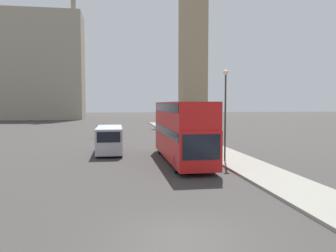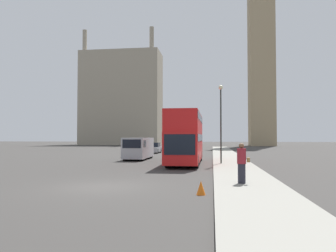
{
  "view_description": "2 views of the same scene",
  "coord_description": "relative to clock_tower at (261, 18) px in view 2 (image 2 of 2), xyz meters",
  "views": [
    {
      "loc": [
        -1.88,
        -9.51,
        4.12
      ],
      "look_at": [
        1.81,
        13.72,
        2.52
      ],
      "focal_mm": 35.0,
      "sensor_mm": 36.0,
      "label": 1
    },
    {
      "loc": [
        4.94,
        -14.36,
        2.24
      ],
      "look_at": [
        -0.04,
        22.46,
        3.52
      ],
      "focal_mm": 35.0,
      "sensor_mm": 36.0,
      "label": 2
    }
  ],
  "objects": [
    {
      "name": "clock_tower",
      "position": [
        0.0,
        0.0,
        0.0
      ],
      "size": [
        6.88,
        7.05,
        66.07
      ],
      "color": "tan",
      "rests_on": "ground_plane"
    },
    {
      "name": "parked_sedan",
      "position": [
        -21.22,
        -42.2,
        -33.19
      ],
      "size": [
        1.83,
        4.28,
        1.48
      ],
      "color": "#99999E",
      "rests_on": "ground_plane"
    },
    {
      "name": "ground_plane",
      "position": [
        -17.83,
        -73.73,
        -33.85
      ],
      "size": [
        300.0,
        300.0,
        0.0
      ],
      "primitive_type": "plane",
      "color": "#383533"
    },
    {
      "name": "red_double_decker_bus",
      "position": [
        -15.1,
        -60.46,
        -31.47
      ],
      "size": [
        2.48,
        10.92,
        4.24
      ],
      "color": "red",
      "rests_on": "ground_plane"
    },
    {
      "name": "sidewalk_strip",
      "position": [
        -11.27,
        -73.73,
        -33.78
      ],
      "size": [
        3.13,
        120.0,
        0.15
      ],
      "color": "gray",
      "rests_on": "ground_plane"
    },
    {
      "name": "pedestrian",
      "position": [
        -11.57,
        -72.86,
        -32.79
      ],
      "size": [
        0.57,
        0.41,
        1.83
      ],
      "color": "#23232D",
      "rests_on": "sidewalk_strip"
    },
    {
      "name": "traffic_cone",
      "position": [
        -13.34,
        -75.26,
        -33.58
      ],
      "size": [
        0.36,
        0.36,
        0.55
      ],
      "color": "orange",
      "rests_on": "ground_plane"
    },
    {
      "name": "building_block_distant",
      "position": [
        -40.23,
        8.39,
        -19.81
      ],
      "size": [
        23.79,
        10.52,
        34.15
      ],
      "color": "#9E937F",
      "rests_on": "ground_plane"
    },
    {
      "name": "street_lamp",
      "position": [
        -12.19,
        -61.36,
        -29.61
      ],
      "size": [
        0.36,
        0.36,
        6.32
      ],
      "color": "#2D332D",
      "rests_on": "sidewalk_strip"
    },
    {
      "name": "white_van",
      "position": [
        -20.28,
        -55.77,
        -32.67
      ],
      "size": [
        2.08,
        5.83,
        2.2
      ],
      "color": "#B2B7BC",
      "rests_on": "ground_plane"
    }
  ]
}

